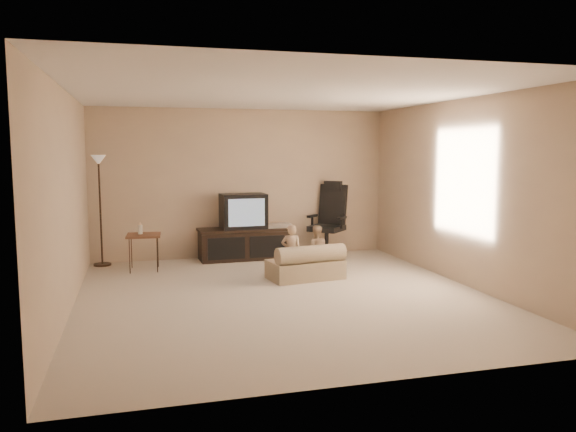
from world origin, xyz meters
name	(u,v)px	position (x,y,z in m)	size (l,w,h in m)	color
floor	(284,296)	(0.00, 0.00, 0.00)	(5.50, 5.50, 0.00)	#B7A691
room_shell	(284,174)	(0.00, 0.00, 1.52)	(5.50, 5.50, 5.50)	white
tv_stand	(244,232)	(-0.03, 2.49, 0.46)	(1.55, 0.62, 1.10)	black
office_chair	(329,229)	(1.43, 2.40, 0.46)	(0.84, 0.84, 1.29)	black
side_table	(143,235)	(-1.67, 2.02, 0.53)	(0.53, 0.53, 0.74)	brown
floor_lamp	(99,185)	(-2.30, 2.55, 1.27)	(0.27, 0.27, 1.74)	black
child_sofa	(307,265)	(0.54, 0.79, 0.20)	(1.10, 0.72, 0.50)	tan
toddler_left	(291,251)	(0.35, 0.91, 0.39)	(0.28, 0.21, 0.77)	tan
toddler_right	(316,250)	(0.74, 0.99, 0.37)	(0.36, 0.20, 0.74)	tan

